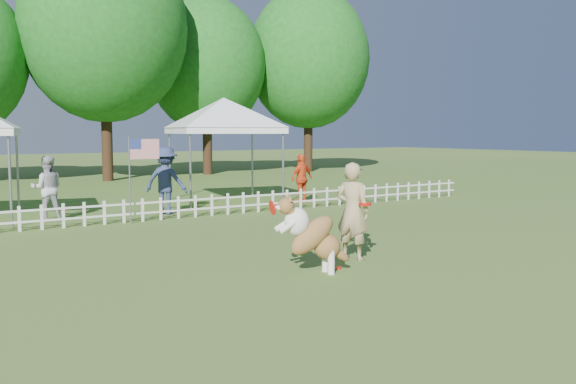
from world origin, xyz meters
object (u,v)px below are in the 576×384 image
object	(u,v)px
flag_pole	(130,181)
spectator_c	(302,178)
spectator_b	(166,181)
frisbee_on_turf	(334,268)
handler	(353,211)
canopy_tent_right	(224,151)
dog	(313,235)
spectator_a	(47,188)

from	to	relation	value
flag_pole	spectator_c	size ratio (longest dim) A/B	1.37
spectator_b	frisbee_on_turf	bearing A→B (deg)	133.62
handler	canopy_tent_right	bearing A→B (deg)	-36.76
flag_pole	frisbee_on_turf	bearing A→B (deg)	-79.53
handler	dog	size ratio (longest dim) A/B	1.37
frisbee_on_turf	flag_pole	bearing A→B (deg)	97.91
spectator_c	spectator_a	bearing A→B (deg)	-14.57
canopy_tent_right	flag_pole	distance (m)	5.33
dog	spectator_b	world-z (taller)	spectator_b
spectator_b	dog	bearing A→B (deg)	129.90
canopy_tent_right	spectator_c	xyz separation A→B (m)	(2.00, -1.57, -0.88)
frisbee_on_turf	spectator_c	distance (m)	10.10
flag_pole	canopy_tent_right	bearing A→B (deg)	37.66
frisbee_on_turf	dog	bearing A→B (deg)	-163.77
canopy_tent_right	spectator_a	xyz separation A→B (m)	(-5.92, -1.30, -0.82)
frisbee_on_turf	canopy_tent_right	world-z (taller)	canopy_tent_right
canopy_tent_right	spectator_c	bearing A→B (deg)	-26.29
dog	spectator_b	xyz separation A→B (m)	(1.09, 8.46, 0.30)
spectator_b	canopy_tent_right	bearing A→B (deg)	-100.17
handler	canopy_tent_right	world-z (taller)	canopy_tent_right
canopy_tent_right	spectator_c	distance (m)	2.69
dog	frisbee_on_turf	world-z (taller)	dog
canopy_tent_right	frisbee_on_turf	bearing A→B (deg)	-96.52
frisbee_on_turf	flag_pole	xyz separation A→B (m)	(-0.98, 7.06, 1.08)
dog	spectator_c	size ratio (longest dim) A/B	0.81
dog	canopy_tent_right	world-z (taller)	canopy_tent_right
spectator_c	canopy_tent_right	bearing A→B (deg)	-50.70
canopy_tent_right	spectator_b	size ratio (longest dim) A/B	1.76
spectator_b	spectator_c	bearing A→B (deg)	-129.95
dog	spectator_c	bearing A→B (deg)	68.23
frisbee_on_turf	spectator_c	xyz separation A→B (m)	(5.36, 8.53, 0.78)
dog	spectator_a	size ratio (longest dim) A/B	0.76
dog	spectator_b	bearing A→B (deg)	95.16
handler	dog	world-z (taller)	handler
canopy_tent_right	flag_pole	bearing A→B (deg)	-133.06
canopy_tent_right	spectator_a	world-z (taller)	canopy_tent_right
handler	spectator_a	distance (m)	9.02
dog	spectator_c	world-z (taller)	spectator_c
frisbee_on_turf	canopy_tent_right	bearing A→B (deg)	71.65
handler	spectator_b	bearing A→B (deg)	-20.07
spectator_a	handler	bearing A→B (deg)	123.59
flag_pole	spectator_a	bearing A→B (deg)	134.85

